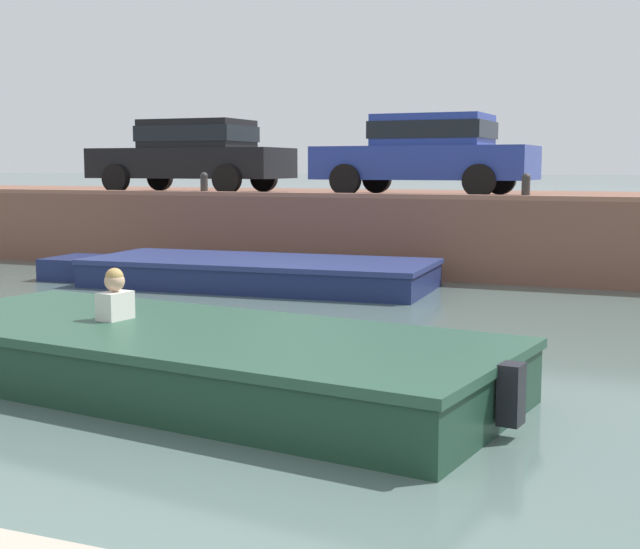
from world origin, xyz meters
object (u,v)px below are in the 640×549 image
object	(u,v)px
boat_moored_west_navy	(244,272)
mooring_bollard_west	(204,183)
motorboat_passing	(164,355)
car_left_inner_blue	(428,151)
mooring_bollard_mid	(526,186)
car_leftmost_black	(193,153)

from	to	relation	value
boat_moored_west_navy	mooring_bollard_west	bearing A→B (deg)	133.11
motorboat_passing	boat_moored_west_navy	bearing A→B (deg)	110.99
boat_moored_west_navy	mooring_bollard_west	world-z (taller)	mooring_bollard_west
boat_moored_west_navy	car_left_inner_blue	world-z (taller)	car_left_inner_blue
car_left_inner_blue	mooring_bollard_mid	distance (m)	2.96
boat_moored_west_navy	mooring_bollard_mid	bearing A→B (deg)	25.62
boat_moored_west_navy	car_left_inner_blue	xyz separation A→B (m)	(2.00, 3.89, 2.03)
motorboat_passing	mooring_bollard_mid	distance (m)	8.54
car_leftmost_black	car_left_inner_blue	xyz separation A→B (m)	(5.22, -0.00, -0.00)
motorboat_passing	car_left_inner_blue	distance (m)	10.30
motorboat_passing	mooring_bollard_mid	xyz separation A→B (m)	(1.83, 8.23, 1.37)
motorboat_passing	mooring_bollard_mid	size ratio (longest dim) A/B	15.86
car_left_inner_blue	mooring_bollard_mid	world-z (taller)	car_left_inner_blue
boat_moored_west_navy	motorboat_passing	world-z (taller)	motorboat_passing
car_leftmost_black	mooring_bollard_west	bearing A→B (deg)	-54.66
car_left_inner_blue	mooring_bollard_mid	size ratio (longest dim) A/B	9.50
car_left_inner_blue	mooring_bollard_west	bearing A→B (deg)	-154.30
mooring_bollard_west	car_leftmost_black	bearing A→B (deg)	125.34
boat_moored_west_navy	motorboat_passing	bearing A→B (deg)	-69.01
motorboat_passing	car_left_inner_blue	xyz separation A→B (m)	(-0.38, 10.10, 1.98)
car_left_inner_blue	mooring_bollard_west	world-z (taller)	car_left_inner_blue
car_leftmost_black	car_left_inner_blue	distance (m)	5.22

